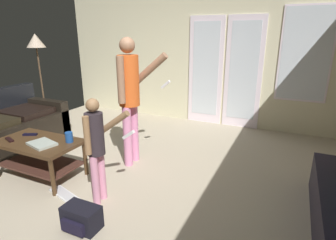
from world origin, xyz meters
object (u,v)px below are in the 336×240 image
at_px(loose_keyboard, 64,195).
at_px(dvd_remote_slim, 9,140).
at_px(person_child, 97,142).
at_px(backpack, 81,218).
at_px(person_adult, 130,91).
at_px(cup_near_edge, 69,137).
at_px(tv_remote_black, 30,134).
at_px(laptop_closed, 42,144).
at_px(coffee_table, 39,151).
at_px(floor_lamp, 36,47).

height_order(loose_keyboard, dvd_remote_slim, dvd_remote_slim).
height_order(person_child, backpack, person_child).
distance_m(person_adult, cup_near_edge, 0.92).
bearing_deg(person_child, tv_remote_black, 169.70).
relative_size(person_adult, person_child, 1.49).
bearing_deg(person_adult, laptop_closed, -128.27).
xyz_separation_m(coffee_table, tv_remote_black, (-0.24, 0.09, 0.14)).
xyz_separation_m(person_child, laptop_closed, (-0.86, 0.06, -0.19)).
bearing_deg(dvd_remote_slim, tv_remote_black, 90.80).
relative_size(person_child, tv_remote_black, 6.52).
distance_m(coffee_table, loose_keyboard, 0.70).
xyz_separation_m(coffee_table, person_child, (1.00, -0.13, 0.33)).
height_order(coffee_table, laptop_closed, laptop_closed).
bearing_deg(tv_remote_black, person_adult, 6.51).
bearing_deg(person_adult, person_child, -78.86).
distance_m(cup_near_edge, tv_remote_black, 0.62).
height_order(loose_keyboard, laptop_closed, laptop_closed).
xyz_separation_m(person_child, cup_near_edge, (-0.63, 0.27, -0.14)).
xyz_separation_m(cup_near_edge, dvd_remote_slim, (-0.69, -0.27, -0.05)).
distance_m(coffee_table, floor_lamp, 2.47).
bearing_deg(person_adult, cup_near_edge, -124.64).
xyz_separation_m(coffee_table, backpack, (1.11, -0.55, -0.23)).
distance_m(tv_remote_black, dvd_remote_slim, 0.24).
xyz_separation_m(floor_lamp, tv_remote_black, (1.36, -1.42, -0.98)).
bearing_deg(backpack, laptop_closed, 153.53).
relative_size(coffee_table, cup_near_edge, 8.33).
distance_m(floor_lamp, backpack, 3.67).
bearing_deg(floor_lamp, dvd_remote_slim, -52.14).
bearing_deg(coffee_table, person_child, -7.51).
xyz_separation_m(coffee_table, cup_near_edge, (0.37, 0.13, 0.19)).
bearing_deg(floor_lamp, person_child, -32.35).
xyz_separation_m(laptop_closed, cup_near_edge, (0.22, 0.20, 0.05)).
bearing_deg(laptop_closed, dvd_remote_slim, -157.83).
height_order(person_child, laptop_closed, person_child).
relative_size(coffee_table, floor_lamp, 0.60).
bearing_deg(dvd_remote_slim, person_adult, 58.04).
relative_size(floor_lamp, cup_near_edge, 13.90).
bearing_deg(coffee_table, laptop_closed, -24.59).
distance_m(person_child, dvd_remote_slim, 1.34).
bearing_deg(backpack, cup_near_edge, 137.37).
distance_m(person_adult, laptop_closed, 1.20).
relative_size(coffee_table, person_adult, 0.61).
xyz_separation_m(person_adult, backpack, (0.29, -1.33, -0.88)).
relative_size(floor_lamp, backpack, 4.99).
bearing_deg(floor_lamp, backpack, -37.28).
height_order(person_adult, cup_near_edge, person_adult).
relative_size(cup_near_edge, dvd_remote_slim, 0.71).
bearing_deg(backpack, dvd_remote_slim, 163.86).
xyz_separation_m(person_child, backpack, (0.11, -0.41, -0.56)).
relative_size(person_adult, loose_keyboard, 3.60).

